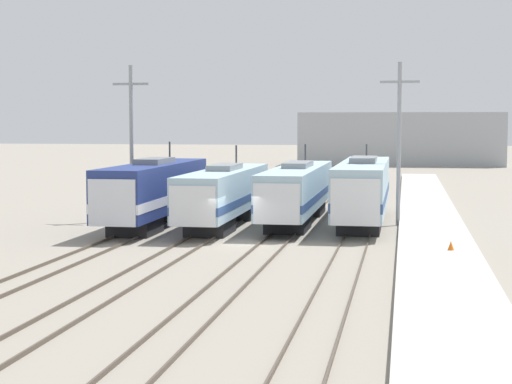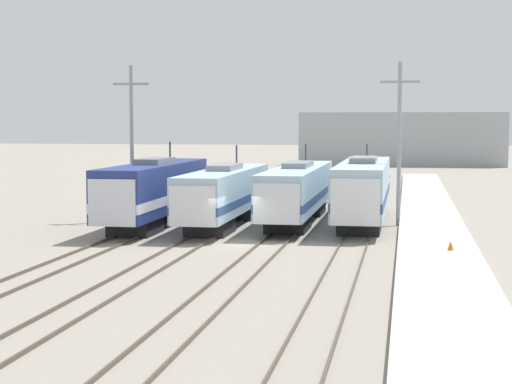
{
  "view_description": "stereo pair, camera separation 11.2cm",
  "coord_description": "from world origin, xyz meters",
  "px_view_note": "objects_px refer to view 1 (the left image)",
  "views": [
    {
      "loc": [
        9.1,
        -45.35,
        6.6
      ],
      "look_at": [
        0.75,
        2.57,
        2.62
      ],
      "focal_mm": 60.0,
      "sensor_mm": 36.0,
      "label": 1
    },
    {
      "loc": [
        9.21,
        -45.33,
        6.6
      ],
      "look_at": [
        0.75,
        2.57,
        2.62
      ],
      "focal_mm": 60.0,
      "sensor_mm": 36.0,
      "label": 2
    }
  ],
  "objects_px": {
    "locomotive_far_left": "(153,192)",
    "traffic_cone": "(451,245)",
    "locomotive_center_right": "(297,192)",
    "catenary_tower_right": "(399,139)",
    "locomotive_far_right": "(363,190)",
    "locomotive_center_left": "(223,195)",
    "catenary_tower_left": "(131,138)"
  },
  "relations": [
    {
      "from": "locomotive_far_left",
      "to": "locomotive_center_left",
      "type": "distance_m",
      "value": 4.44
    },
    {
      "from": "locomotive_center_right",
      "to": "catenary_tower_right",
      "type": "xyz_separation_m",
      "value": [
        6.57,
        -0.3,
        3.45
      ]
    },
    {
      "from": "locomotive_far_left",
      "to": "traffic_cone",
      "type": "xyz_separation_m",
      "value": [
        17.88,
        -8.93,
        -1.67
      ]
    },
    {
      "from": "locomotive_far_left",
      "to": "locomotive_far_right",
      "type": "distance_m",
      "value": 13.46
    },
    {
      "from": "locomotive_far_left",
      "to": "catenary_tower_left",
      "type": "distance_m",
      "value": 5.45
    },
    {
      "from": "locomotive_center_right",
      "to": "locomotive_far_right",
      "type": "height_order",
      "value": "locomotive_far_right"
    },
    {
      "from": "locomotive_far_right",
      "to": "catenary_tower_right",
      "type": "relative_size",
      "value": 1.78
    },
    {
      "from": "catenary_tower_left",
      "to": "catenary_tower_right",
      "type": "bearing_deg",
      "value": 0.0
    },
    {
      "from": "locomotive_center_left",
      "to": "locomotive_center_right",
      "type": "distance_m",
      "value": 5.18
    },
    {
      "from": "locomotive_far_right",
      "to": "catenary_tower_left",
      "type": "height_order",
      "value": "catenary_tower_left"
    },
    {
      "from": "locomotive_far_left",
      "to": "locomotive_center_right",
      "type": "bearing_deg",
      "value": 23.95
    },
    {
      "from": "locomotive_center_left",
      "to": "traffic_cone",
      "type": "xyz_separation_m",
      "value": [
        13.56,
        -9.91,
        -1.48
      ]
    },
    {
      "from": "locomotive_center_left",
      "to": "locomotive_center_right",
      "type": "height_order",
      "value": "same"
    },
    {
      "from": "locomotive_far_right",
      "to": "catenary_tower_left",
      "type": "relative_size",
      "value": 1.78
    },
    {
      "from": "locomotive_center_left",
      "to": "locomotive_center_right",
      "type": "xyz_separation_m",
      "value": [
        4.32,
        2.86,
        0.03
      ]
    },
    {
      "from": "locomotive_far_left",
      "to": "traffic_cone",
      "type": "distance_m",
      "value": 20.06
    },
    {
      "from": "locomotive_center_right",
      "to": "traffic_cone",
      "type": "xyz_separation_m",
      "value": [
        9.24,
        -12.77,
        -1.51
      ]
    },
    {
      "from": "locomotive_center_left",
      "to": "locomotive_far_right",
      "type": "height_order",
      "value": "locomotive_far_right"
    },
    {
      "from": "locomotive_far_right",
      "to": "catenary_tower_left",
      "type": "xyz_separation_m",
      "value": [
        -15.47,
        -0.07,
        3.28
      ]
    },
    {
      "from": "locomotive_center_right",
      "to": "catenary_tower_right",
      "type": "distance_m",
      "value": 7.43
    },
    {
      "from": "catenary_tower_left",
      "to": "traffic_cone",
      "type": "bearing_deg",
      "value": -31.46
    },
    {
      "from": "locomotive_center_right",
      "to": "traffic_cone",
      "type": "relative_size",
      "value": 41.71
    },
    {
      "from": "locomotive_far_right",
      "to": "catenary_tower_right",
      "type": "bearing_deg",
      "value": -1.87
    },
    {
      "from": "locomotive_center_left",
      "to": "catenary_tower_right",
      "type": "relative_size",
      "value": 1.64
    },
    {
      "from": "locomotive_far_left",
      "to": "catenary_tower_right",
      "type": "bearing_deg",
      "value": 13.11
    },
    {
      "from": "locomotive_far_right",
      "to": "locomotive_center_right",
      "type": "bearing_deg",
      "value": 177.03
    },
    {
      "from": "locomotive_far_left",
      "to": "catenary_tower_left",
      "type": "xyz_separation_m",
      "value": [
        -2.51,
        3.54,
        3.29
      ]
    },
    {
      "from": "locomotive_center_left",
      "to": "locomotive_far_left",
      "type": "bearing_deg",
      "value": -167.25
    },
    {
      "from": "locomotive_far_right",
      "to": "traffic_cone",
      "type": "bearing_deg",
      "value": -68.6
    },
    {
      "from": "locomotive_center_left",
      "to": "traffic_cone",
      "type": "bearing_deg",
      "value": -36.16
    },
    {
      "from": "traffic_cone",
      "to": "locomotive_center_left",
      "type": "bearing_deg",
      "value": 143.84
    },
    {
      "from": "locomotive_far_left",
      "to": "locomotive_far_right",
      "type": "xyz_separation_m",
      "value": [
        12.97,
        3.62,
        0.01
      ]
    }
  ]
}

